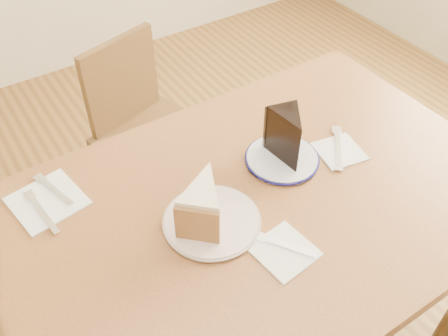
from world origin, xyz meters
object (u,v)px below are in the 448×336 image
plate_navy (282,159)px  carrot_cake (204,201)px  table (261,225)px  plate_cream (212,221)px  chocolate_cake (289,140)px  chair_far (148,130)px

plate_navy → carrot_cake: size_ratio=1.38×
table → plate_cream: (-0.14, 0.00, 0.10)m
carrot_cake → chocolate_cake: chocolate_cake is taller
plate_cream → carrot_cake: carrot_cake is taller
plate_navy → chocolate_cake: size_ratio=1.49×
table → chocolate_cake: (0.12, 0.07, 0.17)m
plate_cream → chocolate_cake: (0.27, 0.07, 0.07)m
chair_far → table: bearing=70.6°
chair_far → plate_navy: bearing=80.2°
chair_far → carrot_cake: 0.84m
carrot_cake → chocolate_cake: size_ratio=1.08×
chair_far → plate_navy: plate_navy is taller
plate_cream → chocolate_cake: 0.28m
plate_cream → carrot_cake: size_ratio=1.62×
table → chair_far: chair_far is taller
plate_cream → chocolate_cake: size_ratio=1.75×
plate_cream → chocolate_cake: chocolate_cake is taller
plate_cream → chair_far: bearing=76.5°
plate_cream → plate_navy: bearing=16.6°
chair_far → carrot_cake: (-0.18, -0.72, 0.39)m
plate_cream → plate_navy: (0.26, 0.08, 0.00)m
plate_cream → carrot_cake: 0.06m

